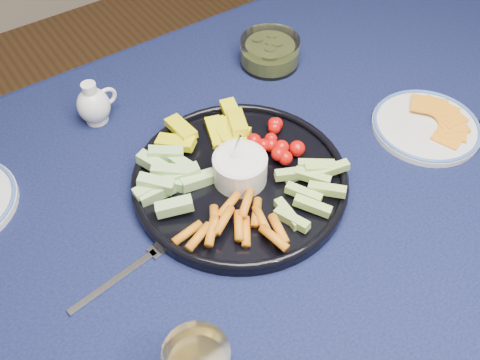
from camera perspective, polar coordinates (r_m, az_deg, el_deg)
dining_table at (r=0.94m, az=7.02°, el=-5.01°), size 1.67×1.07×0.75m
crudite_platter at (r=0.87m, az=-0.15°, el=0.34°), size 0.35×0.35×0.11m
creamer_pitcher at (r=1.00m, az=-15.30°, el=7.75°), size 0.08×0.06×0.08m
pickle_bowl at (r=1.11m, az=3.20°, el=13.40°), size 0.12×0.12×0.06m
cheese_plate at (r=1.02m, az=19.27°, el=5.58°), size 0.19×0.19×0.02m
fork_left at (r=0.80m, az=-11.54°, el=-9.32°), size 0.18×0.04×0.00m
fork_right at (r=1.05m, az=22.37°, el=5.00°), size 0.18×0.07×0.00m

